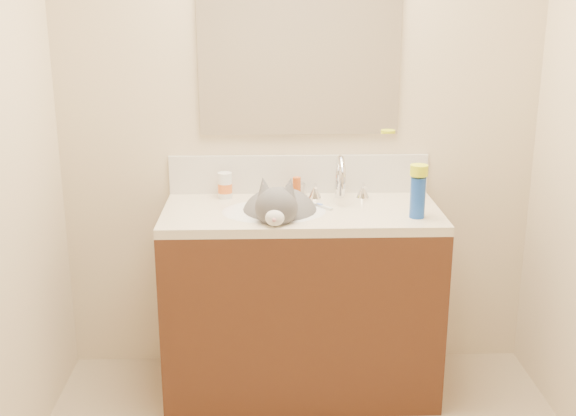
{
  "coord_description": "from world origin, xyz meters",
  "views": [
    {
      "loc": [
        -0.15,
        -2.02,
        1.76
      ],
      "look_at": [
        -0.06,
        0.92,
        0.88
      ],
      "focal_mm": 45.0,
      "sensor_mm": 36.0,
      "label": 1
    }
  ],
  "objects": [
    {
      "name": "toothbrush",
      "position": [
        0.08,
        1.01,
        0.87
      ],
      "size": [
        0.11,
        0.13,
        0.01
      ],
      "primitive_type": "cube",
      "rotation": [
        0.0,
        0.0,
        0.67
      ],
      "color": "silver",
      "rests_on": "counter_slab"
    },
    {
      "name": "spray_cap",
      "position": [
        0.48,
        0.84,
        1.06
      ],
      "size": [
        0.1,
        0.1,
        0.04
      ],
      "primitive_type": "cylinder",
      "rotation": [
        0.0,
        0.0,
        -0.42
      ],
      "color": "#DDF019",
      "rests_on": "spray_can"
    },
    {
      "name": "toothbrush_head",
      "position": [
        0.08,
        1.01,
        0.87
      ],
      "size": [
        0.03,
        0.03,
        0.01
      ],
      "primitive_type": "cube",
      "rotation": [
        0.0,
        0.0,
        0.67
      ],
      "color": "#6F8DED",
      "rests_on": "counter_slab"
    },
    {
      "name": "room_shell",
      "position": [
        0.0,
        0.0,
        1.49
      ],
      "size": [
        2.24,
        2.54,
        2.52
      ],
      "color": "beige",
      "rests_on": "ground"
    },
    {
      "name": "amber_bottle",
      "position": [
        -0.01,
        1.17,
        0.91
      ],
      "size": [
        0.05,
        0.05,
        0.09
      ],
      "primitive_type": "cylinder",
      "rotation": [
        0.0,
        0.0,
        -0.32
      ],
      "color": "#C24E16",
      "rests_on": "counter_slab"
    },
    {
      "name": "mirror",
      "position": [
        0.0,
        1.24,
        1.54
      ],
      "size": [
        0.9,
        0.02,
        0.8
      ],
      "primitive_type": "cube",
      "color": "white",
      "rests_on": "room_shell"
    },
    {
      "name": "faucet",
      "position": [
        0.18,
        1.11,
        0.95
      ],
      "size": [
        0.28,
        0.2,
        0.21
      ],
      "color": "silver",
      "rests_on": "counter_slab"
    },
    {
      "name": "vanity_cabinet",
      "position": [
        0.0,
        0.97,
        0.41
      ],
      "size": [
        1.2,
        0.55,
        0.82
      ],
      "primitive_type": "cube",
      "color": "#452313",
      "rests_on": "ground"
    },
    {
      "name": "basin",
      "position": [
        -0.12,
        0.94,
        0.79
      ],
      "size": [
        0.45,
        0.36,
        0.14
      ],
      "primitive_type": "ellipsoid",
      "color": "white",
      "rests_on": "vanity_cabinet"
    },
    {
      "name": "backsplash",
      "position": [
        0.0,
        1.24,
        0.95
      ],
      "size": [
        1.2,
        0.02,
        0.18
      ],
      "primitive_type": "cube",
      "color": "silver",
      "rests_on": "counter_slab"
    },
    {
      "name": "counter_slab",
      "position": [
        0.0,
        0.97,
        0.84
      ],
      "size": [
        1.2,
        0.55,
        0.04
      ],
      "primitive_type": "cube",
      "color": "beige",
      "rests_on": "vanity_cabinet"
    },
    {
      "name": "cat",
      "position": [
        -0.1,
        0.94,
        0.84
      ],
      "size": [
        0.38,
        0.48,
        0.35
      ],
      "rotation": [
        0.0,
        0.0,
        -0.1
      ],
      "color": "#4E4C4E",
      "rests_on": "basin"
    },
    {
      "name": "silver_jar",
      "position": [
        0.0,
        1.19,
        0.89
      ],
      "size": [
        0.06,
        0.06,
        0.06
      ],
      "primitive_type": "cylinder",
      "rotation": [
        0.0,
        0.0,
        -0.2
      ],
      "color": "#B7B7BC",
      "rests_on": "counter_slab"
    },
    {
      "name": "spray_can",
      "position": [
        0.48,
        0.84,
        0.95
      ],
      "size": [
        0.08,
        0.08,
        0.17
      ],
      "primitive_type": "cylinder",
      "rotation": [
        0.0,
        0.0,
        -0.42
      ],
      "color": "#1947B1",
      "rests_on": "counter_slab"
    },
    {
      "name": "pill_label",
      "position": [
        -0.34,
        1.16,
        0.91
      ],
      "size": [
        0.08,
        0.08,
        0.04
      ],
      "primitive_type": "cylinder",
      "rotation": [
        0.0,
        0.0,
        -0.35
      ],
      "color": "orange",
      "rests_on": "pill_bottle"
    },
    {
      "name": "pill_bottle",
      "position": [
        -0.34,
        1.16,
        0.92
      ],
      "size": [
        0.08,
        0.08,
        0.12
      ],
      "primitive_type": "cylinder",
      "rotation": [
        0.0,
        0.0,
        -0.35
      ],
      "color": "silver",
      "rests_on": "counter_slab"
    }
  ]
}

